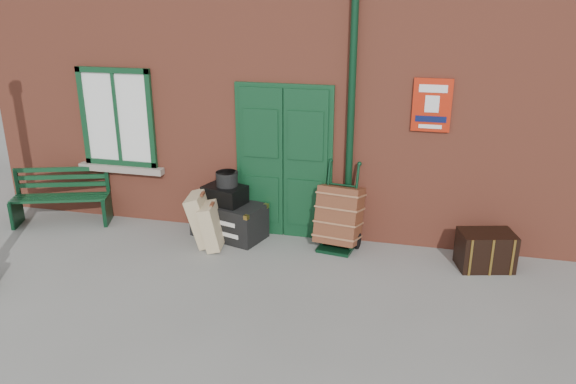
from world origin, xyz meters
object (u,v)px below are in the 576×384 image
(houdini_trunk, at_px, (229,220))
(dark_trunk, at_px, (486,250))
(bench, at_px, (61,195))
(porter_trolley, at_px, (339,216))

(houdini_trunk, bearing_deg, dark_trunk, 14.25)
(bench, relative_size, dark_trunk, 2.18)
(bench, bearing_deg, houdini_trunk, -16.04)
(bench, height_order, houdini_trunk, bench)
(houdini_trunk, relative_size, porter_trolley, 0.86)
(bench, xyz_separation_m, houdini_trunk, (2.72, 0.11, -0.19))
(bench, bearing_deg, dark_trunk, -18.81)
(porter_trolley, xyz_separation_m, dark_trunk, (1.98, -0.18, -0.22))
(bench, height_order, dark_trunk, bench)
(porter_trolley, bearing_deg, houdini_trunk, -170.96)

